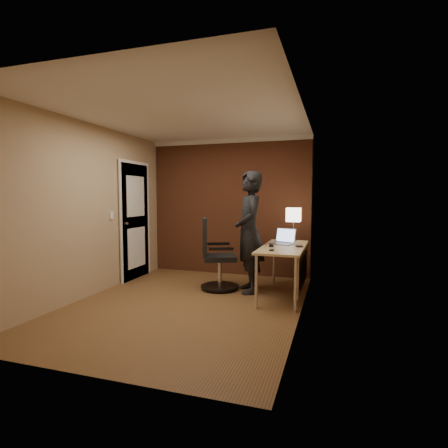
% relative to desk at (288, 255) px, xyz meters
% --- Properties ---
extents(room, '(4.00, 4.00, 4.00)m').
position_rel_desk_xyz_m(room, '(-1.53, 0.75, 0.77)').
color(room, brown).
rests_on(room, ground).
extents(desk, '(0.60, 1.50, 0.73)m').
position_rel_desk_xyz_m(desk, '(0.00, 0.00, 0.00)').
color(desk, '#D9BA7D').
rests_on(desk, ground).
extents(desk_lamp, '(0.22, 0.22, 0.54)m').
position_rel_desk_xyz_m(desk_lamp, '(-0.01, 0.63, 0.55)').
color(desk_lamp, silver).
rests_on(desk_lamp, desk).
extents(laptop, '(0.40, 0.36, 0.23)m').
position_rel_desk_xyz_m(laptop, '(-0.11, 0.26, 0.19)').
color(laptop, silver).
rests_on(laptop, desk).
extents(mouse, '(0.08, 0.11, 0.03)m').
position_rel_desk_xyz_m(mouse, '(-0.23, -0.12, 0.14)').
color(mouse, black).
rests_on(mouse, desk).
extents(phone, '(0.07, 0.12, 0.01)m').
position_rel_desk_xyz_m(phone, '(-0.17, -0.46, 0.13)').
color(phone, black).
rests_on(phone, desk).
extents(wallet, '(0.12, 0.13, 0.02)m').
position_rel_desk_xyz_m(wallet, '(0.15, -0.01, 0.14)').
color(wallet, black).
rests_on(wallet, desk).
extents(office_chair, '(0.65, 0.70, 1.09)m').
position_rel_desk_xyz_m(office_chair, '(-1.13, 0.02, -0.12)').
color(office_chair, black).
rests_on(office_chair, ground).
extents(person, '(0.66, 0.78, 1.83)m').
position_rel_desk_xyz_m(person, '(-0.60, 0.05, 0.31)').
color(person, black).
rests_on(person, ground).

